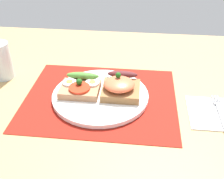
{
  "coord_description": "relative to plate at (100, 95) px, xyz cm",
  "views": [
    {
      "loc": [
        9.33,
        -57.96,
        42.07
      ],
      "look_at": [
        3.0,
        0.0,
        2.92
      ],
      "focal_mm": 44.7,
      "sensor_mm": 36.0,
      "label": 1
    }
  ],
  "objects": [
    {
      "name": "napkin",
      "position": [
        28.38,
        -3.4,
        -0.56
      ],
      "size": [
        13.02,
        12.79,
        0.6
      ],
      "primitive_type": "cube",
      "color": "white",
      "rests_on": "ground_plane"
    },
    {
      "name": "drinking_glass",
      "position": [
        -29.26,
        7.56,
        4.37
      ],
      "size": [
        5.93,
        5.93,
        10.47
      ],
      "primitive_type": "cylinder",
      "color": "silver",
      "rests_on": "ground_plane"
    },
    {
      "name": "ground_plane",
      "position": [
        0.0,
        0.0,
        -2.46
      ],
      "size": [
        120.0,
        90.0,
        3.2
      ],
      "primitive_type": "cube",
      "color": "tan"
    },
    {
      "name": "sandwich_salmon",
      "position": [
        5.03,
        0.82,
        2.66
      ],
      "size": [
        9.47,
        10.58,
        5.86
      ],
      "color": "#97693D",
      "rests_on": "plate"
    },
    {
      "name": "sandwich_egg_tomato",
      "position": [
        -5.22,
        0.31,
        1.99
      ],
      "size": [
        9.87,
        9.39,
        4.03
      ],
      "color": "#B27C56",
      "rests_on": "plate"
    },
    {
      "name": "fork",
      "position": [
        29.25,
        -3.06,
        -0.1
      ],
      "size": [
        1.62,
        13.35,
        0.32
      ],
      "color": "#B7B7BC",
      "rests_on": "napkin"
    },
    {
      "name": "placemat",
      "position": [
        0.0,
        0.0,
        -0.71
      ],
      "size": [
        38.7,
        31.5,
        0.3
      ],
      "primitive_type": "cube",
      "color": "maroon",
      "rests_on": "ground_plane"
    },
    {
      "name": "plate",
      "position": [
        0.0,
        0.0,
        0.0
      ],
      "size": [
        24.62,
        24.62,
        1.12
      ],
      "primitive_type": "cylinder",
      "color": "white",
      "rests_on": "placemat"
    }
  ]
}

